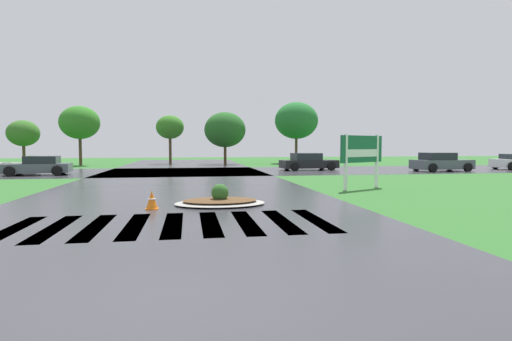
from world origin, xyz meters
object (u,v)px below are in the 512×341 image
drainage_pipe_stack (15,168)px  car_dark_suv (441,162)px  estate_billboard (362,152)px  traffic_cone (152,200)px  car_silver_hatch (39,166)px  median_island (220,201)px  car_blue_compact (308,162)px

drainage_pipe_stack → car_dark_suv: bearing=-5.6°
estate_billboard → traffic_cone: estate_billboard is taller
car_silver_hatch → car_dark_suv: 28.00m
median_island → car_silver_hatch: car_silver_hatch is taller
car_silver_hatch → traffic_cone: 17.79m
car_silver_hatch → car_blue_compact: (18.69, 2.24, 0.03)m
median_island → car_blue_compact: (8.15, 17.32, 0.48)m
car_dark_suv → traffic_cone: (-19.55, -14.98, -0.37)m
estate_billboard → car_blue_compact: size_ratio=0.56×
car_silver_hatch → drainage_pipe_stack: (-2.33, 2.28, -0.21)m
median_island → traffic_cone: bearing=-164.8°
drainage_pipe_stack → median_island: bearing=-53.5°
car_silver_hatch → traffic_cone: bearing=112.7°
car_silver_hatch → car_dark_suv: (27.99, -0.68, 0.06)m
estate_billboard → drainage_pipe_stack: (-19.42, 13.48, -1.26)m
car_silver_hatch → car_dark_suv: size_ratio=0.94×
estate_billboard → median_island: size_ratio=0.85×
car_dark_suv → traffic_cone: car_dark_suv is taller
car_dark_suv → drainage_pipe_stack: (-30.32, 2.95, -0.27)m
car_blue_compact → drainage_pipe_stack: 21.02m
drainage_pipe_stack → traffic_cone: bearing=-59.0°
car_dark_suv → car_blue_compact: bearing=159.2°
median_island → car_dark_suv: bearing=39.5°
car_dark_suv → car_silver_hatch: bearing=175.2°
estate_billboard → drainage_pipe_stack: 23.68m
car_silver_hatch → traffic_cone: (8.44, -15.66, -0.31)m
car_silver_hatch → estate_billboard: bearing=141.1°
estate_billboard → median_island: estate_billboard is taller
estate_billboard → car_dark_suv: estate_billboard is taller
car_silver_hatch → drainage_pipe_stack: car_silver_hatch is taller
median_island → car_blue_compact: bearing=64.8°
drainage_pipe_stack → car_blue_compact: bearing=-0.1°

